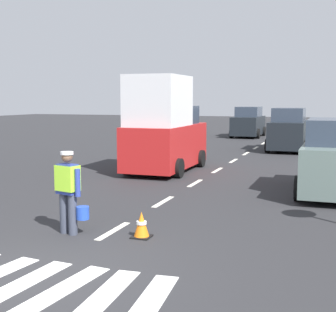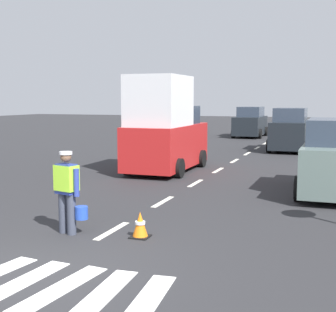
{
  "view_description": "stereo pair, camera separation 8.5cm",
  "coord_description": "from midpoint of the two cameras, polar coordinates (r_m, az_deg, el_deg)",
  "views": [
    {
      "loc": [
        4.28,
        -6.01,
        2.7
      ],
      "look_at": [
        -0.23,
        6.73,
        1.1
      ],
      "focal_mm": 51.42,
      "sensor_mm": 36.0,
      "label": 1
    },
    {
      "loc": [
        4.36,
        -5.98,
        2.7
      ],
      "look_at": [
        -0.23,
        6.73,
        1.1
      ],
      "focal_mm": 51.42,
      "sensor_mm": 36.0,
      "label": 2
    }
  ],
  "objects": [
    {
      "name": "road_worker",
      "position": [
        9.82,
        -11.55,
        -3.77
      ],
      "size": [
        0.77,
        0.39,
        1.67
      ],
      "color": "#383D4C",
      "rests_on": "ground"
    },
    {
      "name": "crosswalk_stripes",
      "position": [
        7.65,
        -16.63,
        -14.15
      ],
      "size": [
        4.52,
        1.93,
        0.01
      ],
      "color": "white",
      "rests_on": "ground"
    },
    {
      "name": "car_oncoming_third",
      "position": [
        35.12,
        9.8,
        3.89
      ],
      "size": [
        2.07,
        4.39,
        2.16
      ],
      "color": "black",
      "rests_on": "ground"
    },
    {
      "name": "delivery_truck",
      "position": [
        17.88,
        -0.23,
        3.26
      ],
      "size": [
        2.16,
        4.6,
        3.54
      ],
      "color": "red",
      "rests_on": "ground"
    },
    {
      "name": "lane_center_line",
      "position": [
        31.61,
        11.94,
        1.72
      ],
      "size": [
        0.14,
        46.4,
        0.01
      ],
      "color": "silver",
      "rests_on": "ground"
    },
    {
      "name": "ground_plane",
      "position": [
        27.47,
        10.72,
        1.0
      ],
      "size": [
        96.0,
        96.0,
        0.0
      ],
      "primitive_type": "plane",
      "color": "#28282B"
    },
    {
      "name": "car_outgoing_far",
      "position": [
        25.95,
        14.37,
        2.89
      ],
      "size": [
        2.02,
        4.03,
        2.25
      ],
      "color": "black",
      "rests_on": "ground"
    },
    {
      "name": "car_parked_curbside",
      "position": [
        14.47,
        19.37,
        -0.38
      ],
      "size": [
        1.97,
        4.35,
        2.15
      ],
      "color": "slate",
      "rests_on": "ground"
    },
    {
      "name": "traffic_cone_near",
      "position": [
        9.52,
        -3.07,
        -8.15
      ],
      "size": [
        0.36,
        0.36,
        0.52
      ],
      "color": "black",
      "rests_on": "ground"
    }
  ]
}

